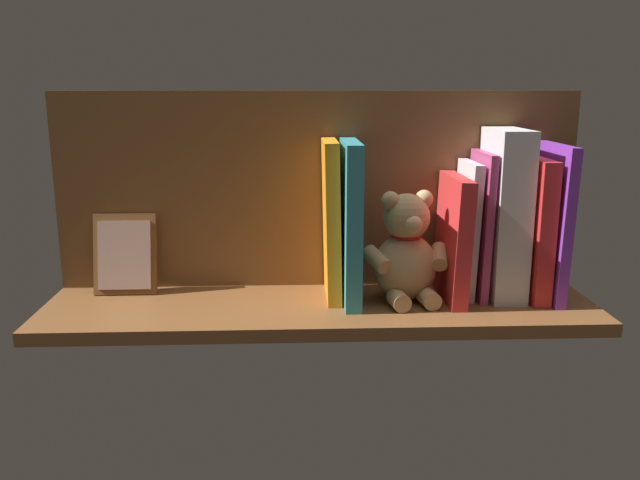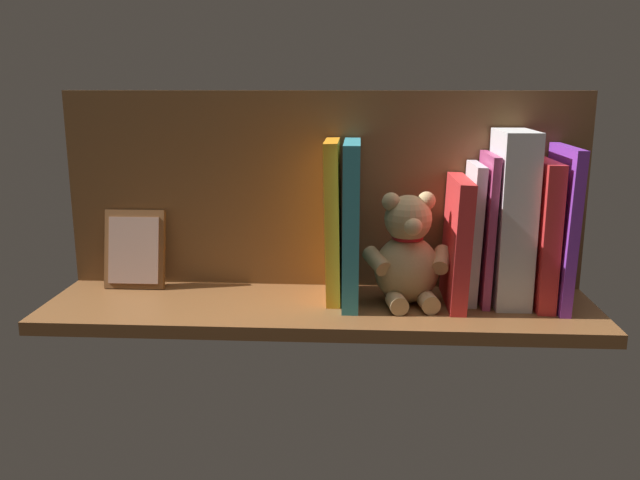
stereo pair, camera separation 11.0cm
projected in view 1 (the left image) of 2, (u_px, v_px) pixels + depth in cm
name	position (u px, v px, depth cm)	size (l,w,h in cm)	color
ground_plane	(320.00, 308.00, 113.03)	(92.46, 25.59, 2.20)	brown
shelf_back_panel	(317.00, 190.00, 119.02)	(92.46, 1.50, 34.96)	brown
book_0	(551.00, 222.00, 113.02)	(1.76, 15.46, 26.36)	purple
book_1	(533.00, 228.00, 113.63)	(2.88, 14.52, 24.03)	red
dictionary_thick_white	(504.00, 214.00, 113.40)	(5.72, 13.25, 28.79)	silver
book_2	(479.00, 225.00, 114.04)	(1.29, 12.68, 24.96)	#B23F72
book_3	(466.00, 229.00, 114.69)	(1.70, 11.56, 23.24)	silver
book_4	(453.00, 238.00, 112.73)	(2.61, 15.86, 21.10)	red
teddy_bear	(406.00, 253.00, 112.06)	(15.14, 13.23, 18.88)	tan
book_5	(350.00, 222.00, 111.22)	(2.67, 16.07, 26.97)	teal
book_6	(331.00, 220.00, 112.64)	(2.34, 12.88, 26.99)	orange
picture_frame_leaning	(125.00, 254.00, 116.44)	(10.83, 4.44, 14.15)	brown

